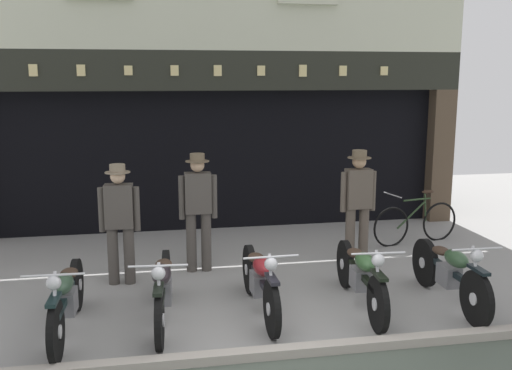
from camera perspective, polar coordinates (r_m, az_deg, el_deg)
The scene contains 12 objects.
shop_facade at distance 12.42m, azimuth -4.80°, elevation 5.62°, with size 9.57×4.42×6.59m.
motorcycle_left at distance 6.87m, azimuth -18.25°, elevation -10.56°, with size 0.62×2.00×0.92m.
motorcycle_center_left at distance 6.91m, azimuth -9.19°, elevation -10.00°, with size 0.62×2.06×0.92m.
motorcycle_center at distance 7.07m, azimuth 0.41°, elevation -9.36°, with size 0.62×2.01×0.92m.
motorcycle_center_right at distance 7.36m, azimuth 10.32°, elevation -8.74°, with size 0.62×2.08×0.92m.
motorcycle_right at distance 7.73m, azimuth 18.60°, elevation -8.16°, with size 0.62×1.99×0.92m.
salesman_left at distance 8.13m, azimuth -13.33°, elevation -3.24°, with size 0.56×0.34×1.69m.
shopkeeper_center at distance 8.47m, azimuth -5.74°, elevation -2.11°, with size 0.56×0.35×1.76m.
salesman_right at distance 8.88m, azimuth 10.04°, elevation -1.58°, with size 0.56×0.35×1.77m.
advert_board_near at distance 11.18m, azimuth 5.24°, elevation 5.15°, with size 0.82×0.03×1.10m.
advert_board_far at distance 11.53m, azimuth 10.63°, elevation 5.54°, with size 0.72×0.03×1.01m.
leaning_bicycle at distance 10.36m, azimuth 15.55°, elevation -3.55°, with size 1.68×0.53×0.94m.
Camera 1 is at (-1.23, -5.32, 2.86)m, focal length 40.47 mm.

